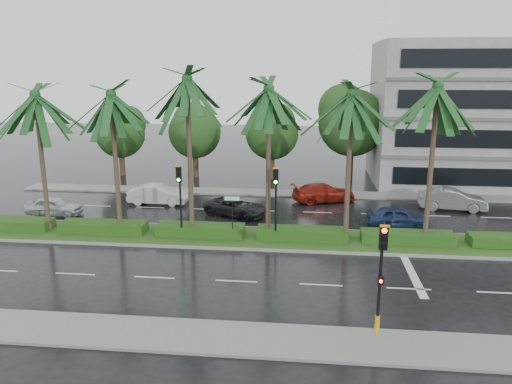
# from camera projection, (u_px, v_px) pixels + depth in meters

# --- Properties ---
(ground) EXTENTS (120.00, 120.00, 0.00)m
(ground) POSITION_uv_depth(u_px,v_px,m) (249.00, 245.00, 28.51)
(ground) COLOR black
(ground) RESTS_ON ground
(near_sidewalk) EXTENTS (40.00, 2.40, 0.12)m
(near_sidewalk) POSITION_uv_depth(u_px,v_px,m) (216.00, 337.00, 18.66)
(near_sidewalk) COLOR slate
(near_sidewalk) RESTS_ON ground
(far_sidewalk) EXTENTS (40.00, 2.00, 0.12)m
(far_sidewalk) POSITION_uv_depth(u_px,v_px,m) (266.00, 193.00, 40.07)
(far_sidewalk) COLOR slate
(far_sidewalk) RESTS_ON ground
(median) EXTENTS (36.00, 4.00, 0.15)m
(median) POSITION_uv_depth(u_px,v_px,m) (251.00, 238.00, 29.45)
(median) COLOR gray
(median) RESTS_ON ground
(hedge) EXTENTS (35.20, 1.40, 0.60)m
(hedge) POSITION_uv_depth(u_px,v_px,m) (251.00, 232.00, 29.36)
(hedge) COLOR #1B3F12
(hedge) RESTS_ON median
(lane_markings) EXTENTS (34.00, 13.06, 0.01)m
(lane_markings) POSITION_uv_depth(u_px,v_px,m) (302.00, 249.00, 27.79)
(lane_markings) COLOR silver
(lane_markings) RESTS_ON ground
(palm_row) EXTENTS (26.30, 4.20, 9.93)m
(palm_row) POSITION_uv_depth(u_px,v_px,m) (228.00, 101.00, 27.65)
(palm_row) COLOR #3C3122
(palm_row) RESTS_ON median
(signal_near) EXTENTS (0.34, 0.45, 4.36)m
(signal_near) POSITION_uv_depth(u_px,v_px,m) (381.00, 275.00, 18.23)
(signal_near) COLOR black
(signal_near) RESTS_ON near_sidewalk
(signal_median_left) EXTENTS (0.34, 0.42, 4.36)m
(signal_median_left) POSITION_uv_depth(u_px,v_px,m) (180.00, 191.00, 28.47)
(signal_median_left) COLOR black
(signal_median_left) RESTS_ON median
(signal_median_right) EXTENTS (0.34, 0.42, 4.36)m
(signal_median_right) POSITION_uv_depth(u_px,v_px,m) (276.00, 194.00, 27.91)
(signal_median_right) COLOR black
(signal_median_right) RESTS_ON median
(street_sign) EXTENTS (0.95, 0.09, 2.60)m
(street_sign) POSITION_uv_depth(u_px,v_px,m) (232.00, 206.00, 28.55)
(street_sign) COLOR black
(street_sign) RESTS_ON median
(bg_trees) EXTENTS (32.73, 5.89, 8.51)m
(bg_trees) POSITION_uv_depth(u_px,v_px,m) (292.00, 126.00, 44.12)
(bg_trees) COLOR #3C261B
(bg_trees) RESTS_ON ground
(building) EXTENTS (16.00, 10.00, 12.00)m
(building) POSITION_uv_depth(u_px,v_px,m) (470.00, 114.00, 42.67)
(building) COLOR gray
(building) RESTS_ON ground
(car_silver) EXTENTS (1.60, 3.82, 1.29)m
(car_silver) POSITION_uv_depth(u_px,v_px,m) (54.00, 206.00, 34.02)
(car_silver) COLOR silver
(car_silver) RESTS_ON ground
(car_white) EXTENTS (1.53, 4.37, 1.44)m
(car_white) POSITION_uv_depth(u_px,v_px,m) (158.00, 194.00, 36.86)
(car_white) COLOR beige
(car_white) RESTS_ON ground
(car_darkgrey) EXTENTS (3.55, 4.81, 1.22)m
(car_darkgrey) POSITION_uv_depth(u_px,v_px,m) (236.00, 207.00, 34.01)
(car_darkgrey) COLOR black
(car_darkgrey) RESTS_ON ground
(car_red) EXTENTS (3.44, 5.17, 1.39)m
(car_red) POSITION_uv_depth(u_px,v_px,m) (324.00, 192.00, 37.53)
(car_red) COLOR maroon
(car_red) RESTS_ON ground
(car_blue) EXTENTS (1.68, 3.94, 1.33)m
(car_blue) POSITION_uv_depth(u_px,v_px,m) (398.00, 217.00, 31.54)
(car_blue) COLOR navy
(car_blue) RESTS_ON ground
(car_grey) EXTENTS (2.07, 4.74, 1.52)m
(car_grey) POSITION_uv_depth(u_px,v_px,m) (452.00, 199.00, 35.32)
(car_grey) COLOR slate
(car_grey) RESTS_ON ground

